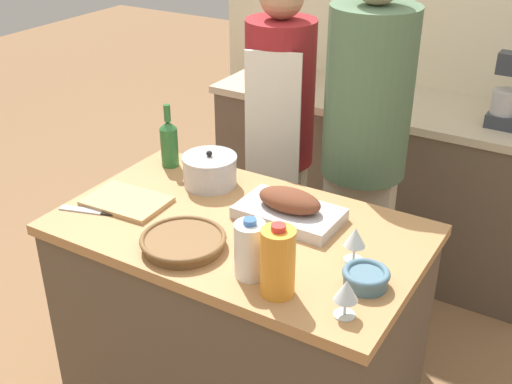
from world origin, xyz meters
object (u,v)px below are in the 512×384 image
Objects in this scene: stand_mixer at (511,97)px; condiment_bottle_tall at (299,76)px; condiment_bottle_short at (306,64)px; stock_pot at (210,170)px; mixing_bowl at (366,277)px; wine_bottle_green at (169,142)px; roasting_pan at (289,208)px; cutting_board at (127,201)px; wine_glass_right at (346,292)px; wine_glass_left at (355,238)px; knife_chef at (97,212)px; person_cook_aproned at (279,136)px; person_cook_guest at (364,144)px; wicker_basket at (183,241)px; juice_jug at (278,262)px; milk_jug at (250,250)px.

stand_mixer reaches higher than condiment_bottle_tall.
stock_pot is at bearing -79.11° from condiment_bottle_short.
stock_pot is at bearing 158.25° from mixing_bowl.
roasting_pan is at bearing -12.22° from wine_bottle_green.
wine_glass_right reaches higher than cutting_board.
wine_glass_left reaches higher than cutting_board.
knife_chef is (-1.02, -0.09, -0.03)m from mixing_bowl.
knife_chef is (-0.63, -0.32, -0.04)m from roasting_pan.
condiment_bottle_short is at bearing 91.31° from person_cook_aproned.
person_cook_guest reaches higher than cutting_board.
stand_mixer reaches higher than stock_pot.
knife_chef is at bearing 176.28° from wicker_basket.
roasting_pan reaches higher than wicker_basket.
cutting_board is 2.58× the size of wine_glass_right.
mixing_bowl is at bearing -21.75° from stock_pot.
person_cook_aproned is at bearing 121.87° from roasting_pan.
condiment_bottle_tall is at bearing 92.43° from cutting_board.
cutting_board is 1.17× the size of knife_chef.
cutting_board is 0.99m from wine_glass_right.
condiment_bottle_tall is at bearing 123.56° from wine_glass_left.
wine_bottle_green reaches higher than cutting_board.
cutting_board is at bearing -87.26° from condiment_bottle_short.
stand_mixer reaches higher than wine_bottle_green.
condiment_bottle_tall reaches higher than stock_pot.
wine_glass_left is at bearing 65.65° from juice_jug.
person_cook_guest reaches higher than wine_glass_left.
mixing_bowl is at bearing 91.54° from wine_glass_right.
knife_chef is 0.75× the size of stand_mixer.
stand_mixer is 2.58× the size of condiment_bottle_tall.
mixing_bowl is 1.02m from knife_chef.
wine_glass_right is at bearing -79.62° from person_cook_guest.
stand_mixer is at bearing 18.64° from person_cook_aproned.
milk_jug is 1.81m from condiment_bottle_tall.
juice_jug is 0.22m from wine_glass_right.
person_cook_aproned is (-0.19, 1.00, -0.02)m from wicker_basket.
milk_jug is 0.33m from wine_glass_right.
wine_bottle_green reaches higher than wine_glass_left.
cutting_board is 0.66m from milk_jug.
wicker_basket is 1.77m from stand_mixer.
stand_mixer is at bearing 54.64° from cutting_board.
person_cook_aproned is at bearing 167.68° from person_cook_guest.
person_cook_guest is at bearing 52.07° from stock_pot.
roasting_pan is 0.41m from wicker_basket.
stand_mixer reaches higher than condiment_bottle_short.
juice_jug reaches higher than condiment_bottle_short.
stand_mixer is 1.13m from condiment_bottle_tall.
wine_glass_left reaches higher than knife_chef.
person_cook_aproned reaches higher than cutting_board.
stock_pot is at bearing -78.75° from condiment_bottle_tall.
wine_bottle_green is at bearing 160.12° from mixing_bowl.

